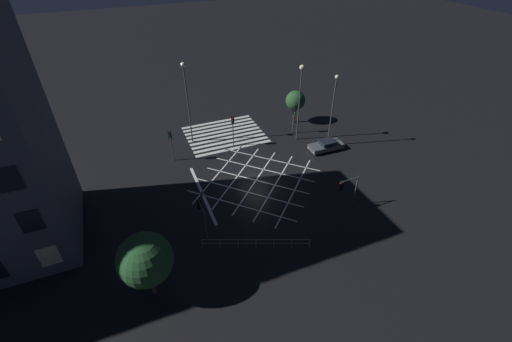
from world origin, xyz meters
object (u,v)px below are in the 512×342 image
traffic_light_sw_cross (294,114)px  traffic_light_se_cross (171,140)px  waiting_car (326,145)px  traffic_light_ne_cross (202,215)px  street_lamp_west (333,102)px  street_lamp_far (301,86)px  street_tree_far (145,260)px  traffic_light_median_south (233,125)px  street_lamp_east (186,88)px  street_tree_near (295,101)px  traffic_light_nw_main (347,187)px

traffic_light_sw_cross → traffic_light_se_cross: bearing=-88.5°
traffic_light_sw_cross → waiting_car: (-1.85, 4.95, -2.10)m
traffic_light_ne_cross → traffic_light_sw_cross: (-15.30, -13.43, -0.30)m
street_lamp_west → street_lamp_far: street_lamp_far is taller
street_tree_far → street_lamp_far: bearing=-142.2°
street_lamp_west → traffic_light_median_south: bearing=-21.6°
street_lamp_east → street_lamp_west: bearing=154.3°
traffic_light_ne_cross → street_tree_far: 5.95m
street_lamp_west → traffic_light_se_cross: bearing=-12.0°
traffic_light_sw_cross → street_lamp_east: (12.32, -2.96, 4.18)m
street_lamp_east → waiting_car: bearing=150.8°
traffic_light_sw_cross → street_lamp_west: street_lamp_west is taller
traffic_light_sw_cross → waiting_car: 5.69m
traffic_light_median_south → traffic_light_se_cross: 7.32m
traffic_light_se_cross → street_tree_near: (-16.85, -3.01, 0.44)m
traffic_light_ne_cross → street_tree_far: bearing=126.0°
traffic_light_nw_main → waiting_car: (-3.96, -9.42, -1.89)m
street_tree_near → traffic_light_se_cross: bearing=10.1°
traffic_light_median_south → traffic_light_nw_main: bearing=22.3°
street_lamp_east → street_tree_far: size_ratio=1.77×
street_tree_near → street_tree_far: 29.16m
street_lamp_east → street_tree_near: size_ratio=2.22×
traffic_light_median_south → street_lamp_west: bearing=68.4°
traffic_light_nw_main → street_lamp_west: size_ratio=0.39×
traffic_light_median_south → traffic_light_se_cross: (7.31, 0.36, -0.15)m
traffic_light_se_cross → street_lamp_east: size_ratio=0.38×
street_lamp_west → street_lamp_east: bearing=-25.7°
traffic_light_nw_main → traffic_light_se_cross: traffic_light_se_cross is taller
traffic_light_sw_cross → street_lamp_far: 4.50m
traffic_light_sw_cross → street_lamp_east: 13.34m
street_tree_far → traffic_light_nw_main: bearing=-172.0°
traffic_light_se_cross → traffic_light_sw_cross: size_ratio=1.01×
traffic_light_median_south → street_lamp_east: (4.34, -3.00, 4.01)m
street_lamp_west → traffic_light_ne_cross: bearing=27.4°
street_lamp_west → waiting_car: (0.68, 0.76, -5.11)m
traffic_light_median_south → street_lamp_west: 11.65m
traffic_light_nw_main → street_lamp_far: street_lamp_far is taller
traffic_light_ne_cross → waiting_car: bearing=-63.7°
traffic_light_sw_cross → street_lamp_east: bearing=-103.5°
traffic_light_se_cross → street_tree_far: size_ratio=0.68×
traffic_light_nw_main → traffic_light_ne_cross: (13.19, -0.94, 0.51)m
street_lamp_east → street_lamp_west: (-14.85, 7.15, -1.17)m
traffic_light_median_south → street_lamp_west: (-10.50, 4.16, 2.84)m
street_lamp_east → traffic_light_ne_cross: bearing=79.7°
traffic_light_sw_cross → waiting_car: traffic_light_sw_cross is taller
street_tree_near → waiting_car: street_tree_near is taller
traffic_light_median_south → street_lamp_far: street_lamp_far is taller
street_tree_far → waiting_car: 25.18m
street_tree_near → traffic_light_median_south: bearing=15.5°
street_lamp_east → waiting_car: size_ratio=2.40×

